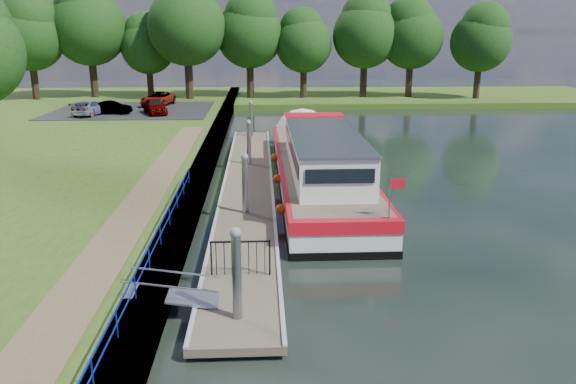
{
  "coord_description": "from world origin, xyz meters",
  "views": [
    {
      "loc": [
        0.67,
        -13.94,
        7.71
      ],
      "look_at": [
        1.76,
        8.07,
        1.4
      ],
      "focal_mm": 35.0,
      "sensor_mm": 36.0,
      "label": 1
    }
  ],
  "objects_px": {
    "car_d": "(158,99)",
    "barge": "(317,163)",
    "pontoon": "(248,189)",
    "car_c": "(90,108)",
    "car_a": "(155,106)",
    "car_b": "(111,108)"
  },
  "relations": [
    {
      "from": "pontoon",
      "to": "barge",
      "type": "xyz_separation_m",
      "value": [
        3.6,
        1.55,
        0.9
      ]
    },
    {
      "from": "car_c",
      "to": "car_b",
      "type": "bearing_deg",
      "value": -150.27
    },
    {
      "from": "car_a",
      "to": "car_d",
      "type": "distance_m",
      "value": 5.79
    },
    {
      "from": "pontoon",
      "to": "car_b",
      "type": "distance_m",
      "value": 25.51
    },
    {
      "from": "car_a",
      "to": "car_d",
      "type": "relative_size",
      "value": 0.83
    },
    {
      "from": "barge",
      "to": "car_a",
      "type": "distance_m",
      "value": 23.89
    },
    {
      "from": "car_b",
      "to": "pontoon",
      "type": "bearing_deg",
      "value": -146.51
    },
    {
      "from": "car_c",
      "to": "car_d",
      "type": "relative_size",
      "value": 0.92
    },
    {
      "from": "barge",
      "to": "car_c",
      "type": "distance_m",
      "value": 26.77
    },
    {
      "from": "car_d",
      "to": "barge",
      "type": "bearing_deg",
      "value": -53.15
    },
    {
      "from": "pontoon",
      "to": "car_a",
      "type": "xyz_separation_m",
      "value": [
        -8.44,
        22.19,
        1.32
      ]
    },
    {
      "from": "car_b",
      "to": "car_c",
      "type": "distance_m",
      "value": 1.71
    },
    {
      "from": "pontoon",
      "to": "car_a",
      "type": "height_order",
      "value": "car_a"
    },
    {
      "from": "barge",
      "to": "car_b",
      "type": "xyz_separation_m",
      "value": [
        -15.8,
        20.82,
        0.3
      ]
    },
    {
      "from": "barge",
      "to": "car_a",
      "type": "relative_size",
      "value": 5.43
    },
    {
      "from": "pontoon",
      "to": "car_a",
      "type": "relative_size",
      "value": 7.7
    },
    {
      "from": "pontoon",
      "to": "car_d",
      "type": "distance_m",
      "value": 29.43
    },
    {
      "from": "car_b",
      "to": "car_c",
      "type": "relative_size",
      "value": 0.78
    },
    {
      "from": "car_a",
      "to": "car_b",
      "type": "xyz_separation_m",
      "value": [
        -3.77,
        0.19,
        -0.11
      ]
    },
    {
      "from": "car_c",
      "to": "pontoon",
      "type": "bearing_deg",
      "value": 134.75
    },
    {
      "from": "pontoon",
      "to": "car_c",
      "type": "height_order",
      "value": "car_c"
    },
    {
      "from": "car_d",
      "to": "car_c",
      "type": "bearing_deg",
      "value": -116.54
    }
  ]
}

